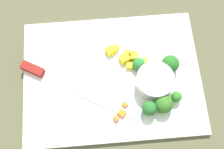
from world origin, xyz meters
TOP-DOWN VIEW (x-y plane):
  - ground_plane at (0.00, 0.00)m, footprint 4.00×4.00m
  - cutting_board at (0.00, 0.00)m, footprint 0.42×0.31m
  - prep_bowl at (0.10, -0.03)m, footprint 0.09×0.09m
  - chef_knife at (-0.11, -0.01)m, footprint 0.28×0.17m
  - carrot_dice_0 at (0.01, -0.09)m, footprint 0.02×0.02m
  - carrot_dice_1 at (0.02, -0.07)m, footprint 0.01×0.01m
  - carrot_dice_2 at (0.00, -0.10)m, footprint 0.01×0.01m
  - pepper_dice_0 at (0.03, 0.04)m, footprint 0.03×0.03m
  - pepper_dice_1 at (0.06, 0.03)m, footprint 0.02×0.02m
  - pepper_dice_2 at (0.04, 0.06)m, footprint 0.02×0.01m
  - pepper_dice_3 at (0.08, 0.02)m, footprint 0.03×0.03m
  - pepper_dice_4 at (0.01, 0.07)m, footprint 0.02×0.02m
  - pepper_dice_5 at (-0.00, 0.06)m, footprint 0.02×0.03m
  - pepper_dice_6 at (0.06, 0.04)m, footprint 0.02×0.02m
  - pepper_dice_7 at (0.04, 0.02)m, footprint 0.02×0.02m
  - broccoli_floret_0 at (0.11, -0.08)m, footprint 0.04×0.04m
  - broccoli_floret_1 at (0.06, 0.02)m, footprint 0.03×0.03m
  - broccoli_floret_2 at (0.14, -0.07)m, footprint 0.02×0.02m
  - broccoli_floret_3 at (0.07, -0.09)m, footprint 0.03×0.03m
  - broccoli_floret_4 at (0.14, 0.01)m, footprint 0.04×0.04m

SIDE VIEW (x-z plane):
  - ground_plane at x=0.00m, z-range 0.00..0.00m
  - cutting_board at x=0.00m, z-range 0.00..0.01m
  - carrot_dice_1 at x=0.02m, z-range 0.01..0.02m
  - pepper_dice_2 at x=0.04m, z-range 0.01..0.02m
  - carrot_dice_0 at x=0.01m, z-range 0.01..0.02m
  - carrot_dice_2 at x=0.00m, z-range 0.01..0.02m
  - chef_knife at x=-0.11m, z-range 0.01..0.03m
  - pepper_dice_7 at x=0.04m, z-range 0.01..0.02m
  - pepper_dice_4 at x=0.01m, z-range 0.01..0.03m
  - pepper_dice_1 at x=0.06m, z-range 0.01..0.03m
  - pepper_dice_5 at x=0.00m, z-range 0.01..0.03m
  - pepper_dice_3 at x=0.08m, z-range 0.01..0.03m
  - pepper_dice_0 at x=0.03m, z-range 0.01..0.03m
  - pepper_dice_6 at x=0.06m, z-range 0.01..0.03m
  - broccoli_floret_2 at x=0.14m, z-range 0.01..0.04m
  - broccoli_floret_1 at x=0.06m, z-range 0.01..0.05m
  - broccoli_floret_0 at x=0.11m, z-range 0.01..0.05m
  - prep_bowl at x=0.10m, z-range 0.01..0.05m
  - broccoli_floret_3 at x=0.07m, z-range 0.01..0.06m
  - broccoli_floret_4 at x=0.14m, z-range 0.01..0.06m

